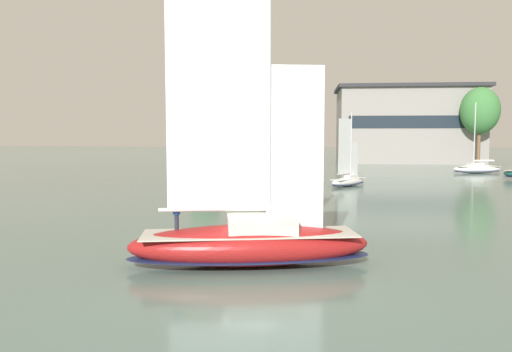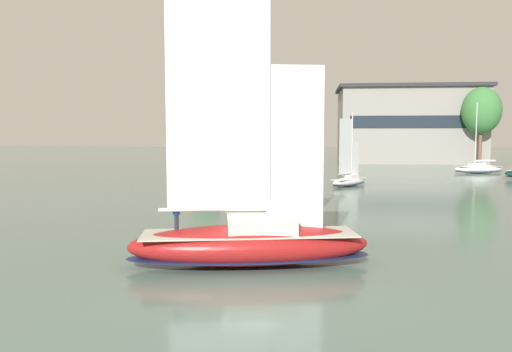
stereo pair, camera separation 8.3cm
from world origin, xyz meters
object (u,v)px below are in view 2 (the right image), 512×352
object	(u,v)px
sailboat_moored_mid_channel	(349,180)
sailboat_moored_far_slip	(478,168)
sailboat_main	(250,240)
tree_shore_left	(205,120)
tree_shore_center	(481,111)

from	to	relation	value
sailboat_moored_mid_channel	sailboat_moored_far_slip	bearing A→B (deg)	44.43
sailboat_moored_mid_channel	sailboat_moored_far_slip	xyz separation A→B (m)	(21.24, 20.83, -0.00)
sailboat_moored_far_slip	sailboat_main	bearing A→B (deg)	-116.79
tree_shore_left	sailboat_main	bearing A→B (deg)	-76.69
sailboat_main	sailboat_moored_mid_channel	world-z (taller)	sailboat_main
tree_shore_left	sailboat_moored_mid_channel	bearing A→B (deg)	-56.92
tree_shore_left	sailboat_moored_mid_channel	distance (m)	46.65
sailboat_main	sailboat_moored_mid_channel	distance (m)	36.76
tree_shore_center	sailboat_moored_far_slip	bearing A→B (deg)	-108.57
tree_shore_left	sailboat_moored_mid_channel	size ratio (longest dim) A/B	1.45
tree_shore_center	sailboat_main	bearing A→B (deg)	-114.82
sailboat_main	sailboat_moored_mid_channel	bearing A→B (deg)	78.30
tree_shore_center	sailboat_main	size ratio (longest dim) A/B	0.95
tree_shore_center	sailboat_moored_far_slip	world-z (taller)	tree_shore_center
sailboat_main	sailboat_moored_mid_channel	size ratio (longest dim) A/B	1.82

